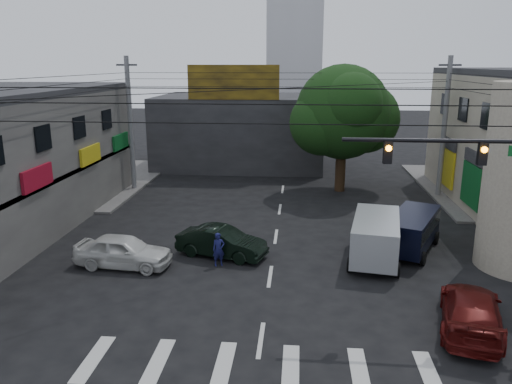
# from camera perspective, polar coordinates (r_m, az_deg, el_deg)

# --- Properties ---
(ground) EXTENTS (160.00, 160.00, 0.00)m
(ground) POSITION_cam_1_polar(r_m,az_deg,el_deg) (19.53, 1.26, -12.02)
(ground) COLOR black
(ground) RESTS_ON ground
(sidewalk_far_left) EXTENTS (16.00, 16.00, 0.15)m
(sidewalk_far_left) POSITION_cam_1_polar(r_m,az_deg,el_deg) (41.18, -22.78, 1.26)
(sidewalk_far_left) COLOR #514F4C
(sidewalk_far_left) RESTS_ON ground
(building_far) EXTENTS (14.00, 10.00, 6.00)m
(building_far) POSITION_cam_1_polar(r_m,az_deg,el_deg) (44.11, -1.70, 7.07)
(building_far) COLOR #232326
(building_far) RESTS_ON ground
(billboard) EXTENTS (7.00, 0.30, 2.60)m
(billboard) POSITION_cam_1_polar(r_m,az_deg,el_deg) (38.90, -2.60, 12.42)
(billboard) COLOR olive
(billboard) RESTS_ON building_far
(street_tree) EXTENTS (6.40, 6.40, 8.70)m
(street_tree) POSITION_cam_1_polar(r_m,az_deg,el_deg) (34.71, 9.89, 8.94)
(street_tree) COLOR black
(street_tree) RESTS_ON ground
(traffic_gantry) EXTENTS (7.10, 0.35, 7.20)m
(traffic_gantry) POSITION_cam_1_polar(r_m,az_deg,el_deg) (18.17, 26.56, 0.58)
(traffic_gantry) COLOR black
(traffic_gantry) RESTS_ON ground
(utility_pole_far_left) EXTENTS (0.32, 0.32, 9.20)m
(utility_pole_far_left) POSITION_cam_1_polar(r_m,az_deg,el_deg) (35.63, -14.16, 7.45)
(utility_pole_far_left) COLOR #59595B
(utility_pole_far_left) RESTS_ON ground
(utility_pole_far_right) EXTENTS (0.32, 0.32, 9.20)m
(utility_pole_far_right) POSITION_cam_1_polar(r_m,az_deg,el_deg) (34.97, 20.70, 6.83)
(utility_pole_far_right) COLOR #59595B
(utility_pole_far_right) RESTS_ON ground
(dark_sedan) EXTENTS (3.82, 5.01, 1.38)m
(dark_sedan) POSITION_cam_1_polar(r_m,az_deg,el_deg) (23.24, -3.95, -5.73)
(dark_sedan) COLOR black
(dark_sedan) RESTS_ON ground
(white_compact) EXTENTS (2.51, 4.57, 1.45)m
(white_compact) POSITION_cam_1_polar(r_m,az_deg,el_deg) (22.81, -14.93, -6.53)
(white_compact) COLOR silver
(white_compact) RESTS_ON ground
(maroon_sedan) EXTENTS (4.29, 5.67, 1.37)m
(maroon_sedan) POSITION_cam_1_polar(r_m,az_deg,el_deg) (18.64, 23.36, -12.33)
(maroon_sedan) COLOR #440B09
(maroon_sedan) RESTS_ON ground
(silver_minivan) EXTENTS (5.34, 3.54, 2.01)m
(silver_minivan) POSITION_cam_1_polar(r_m,az_deg,el_deg) (23.21, 13.49, -5.32)
(silver_minivan) COLOR #A2A6AA
(silver_minivan) RESTS_ON ground
(navy_van) EXTENTS (5.88, 5.18, 1.83)m
(navy_van) POSITION_cam_1_polar(r_m,az_deg,el_deg) (24.89, 17.37, -4.45)
(navy_van) COLOR black
(navy_van) RESTS_ON ground
(traffic_officer) EXTENTS (0.82, 0.77, 1.51)m
(traffic_officer) POSITION_cam_1_polar(r_m,az_deg,el_deg) (22.21, -4.30, -6.56)
(traffic_officer) COLOR #131544
(traffic_officer) RESTS_ON ground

